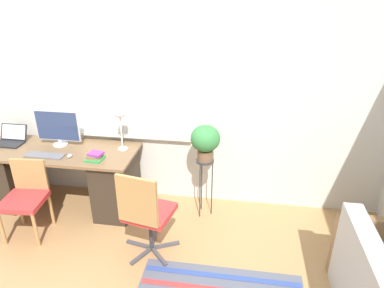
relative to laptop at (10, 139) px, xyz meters
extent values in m
plane|color=tan|center=(1.68, -0.46, -0.81)|extent=(14.00, 14.00, 0.00)
cube|color=silver|center=(1.68, 0.35, 0.54)|extent=(9.00, 0.06, 2.70)
cube|color=silver|center=(0.94, 0.31, 0.62)|extent=(0.78, 0.02, 1.23)
cube|color=white|center=(0.94, 0.30, 0.62)|extent=(0.71, 0.01, 1.16)
cube|color=silver|center=(1.78, 0.31, 0.62)|extent=(0.78, 0.02, 1.23)
cube|color=white|center=(1.78, 0.30, 0.62)|extent=(0.71, 0.01, 1.16)
cube|color=silver|center=(1.36, 0.31, 0.02)|extent=(1.67, 0.11, 0.04)
cube|color=brown|center=(0.66, -0.09, -0.06)|extent=(1.85, 0.72, 0.03)
cube|color=#33281E|center=(-0.03, -0.09, -0.44)|extent=(0.40, 0.64, 0.73)
cube|color=#33281E|center=(1.34, -0.09, -0.44)|extent=(0.40, 0.64, 0.73)
cube|color=black|center=(0.00, -0.05, -0.04)|extent=(0.34, 0.20, 0.02)
cube|color=black|center=(0.00, 0.09, 0.06)|extent=(0.34, 0.09, 0.19)
cube|color=silver|center=(0.00, 0.08, 0.07)|extent=(0.31, 0.07, 0.16)
cylinder|color=silver|center=(0.63, 0.04, -0.04)|extent=(0.17, 0.17, 0.02)
cylinder|color=silver|center=(0.63, 0.04, 0.00)|extent=(0.05, 0.05, 0.06)
cube|color=silver|center=(0.63, 0.04, 0.20)|extent=(0.54, 0.02, 0.37)
cube|color=navy|center=(0.63, 0.03, 0.20)|extent=(0.51, 0.01, 0.35)
cube|color=slate|center=(0.61, -0.27, -0.04)|extent=(0.44, 0.14, 0.02)
ellipsoid|color=silver|center=(0.89, -0.26, -0.03)|extent=(0.04, 0.07, 0.04)
cylinder|color=white|center=(1.41, 0.04, -0.04)|extent=(0.12, 0.12, 0.01)
cylinder|color=white|center=(1.41, 0.04, 0.17)|extent=(0.02, 0.02, 0.40)
ellipsoid|color=white|center=(1.41, 0.04, 0.40)|extent=(0.14, 0.14, 0.09)
cube|color=green|center=(1.20, -0.27, -0.04)|extent=(0.20, 0.18, 0.02)
cube|color=olive|center=(1.19, -0.26, -0.01)|extent=(0.16, 0.14, 0.04)
cube|color=purple|center=(1.21, -0.26, 0.03)|extent=(0.17, 0.15, 0.03)
cylinder|color=#B2844C|center=(0.37, -0.89, -0.60)|extent=(0.04, 0.04, 0.43)
cylinder|color=#B2844C|center=(0.73, -0.85, -0.60)|extent=(0.04, 0.04, 0.43)
cylinder|color=#B2844C|center=(0.33, -0.52, -0.60)|extent=(0.04, 0.04, 0.43)
cylinder|color=#B2844C|center=(0.70, -0.49, -0.60)|extent=(0.04, 0.04, 0.43)
cube|color=red|center=(0.53, -0.69, -0.38)|extent=(0.45, 0.43, 0.06)
cube|color=#B2844C|center=(0.51, -0.47, -0.17)|extent=(0.38, 0.06, 0.36)
cube|color=#47474C|center=(1.78, -0.69, -0.80)|extent=(0.30, 0.09, 0.03)
cube|color=#47474C|center=(1.85, -0.85, -0.80)|extent=(0.18, 0.28, 0.03)
cube|color=#47474C|center=(2.03, -0.83, -0.80)|extent=(0.23, 0.24, 0.03)
cube|color=#47474C|center=(2.06, -0.66, -0.80)|extent=(0.28, 0.16, 0.03)
cube|color=#47474C|center=(1.91, -0.58, -0.80)|extent=(0.07, 0.30, 0.03)
cylinder|color=#333338|center=(1.93, -0.72, -0.58)|extent=(0.04, 0.04, 0.41)
cube|color=red|center=(1.93, -0.72, -0.34)|extent=(0.51, 0.49, 0.06)
cube|color=#B2844C|center=(1.88, -0.94, -0.07)|extent=(0.40, 0.11, 0.49)
cube|color=beige|center=(3.75, -1.30, -0.17)|extent=(0.16, 0.99, 0.38)
cube|color=olive|center=(4.04, -0.76, -0.48)|extent=(0.73, 0.09, 0.66)
cylinder|color=#333338|center=(2.39, -0.01, -0.09)|extent=(0.21, 0.21, 0.02)
cylinder|color=#333338|center=(2.48, -0.01, -0.46)|extent=(0.01, 0.01, 0.71)
cylinder|color=#333338|center=(2.35, 0.06, -0.46)|extent=(0.01, 0.01, 0.71)
cylinder|color=#333338|center=(2.35, -0.09, -0.46)|extent=(0.01, 0.01, 0.71)
cylinder|color=brown|center=(2.39, -0.01, -0.02)|extent=(0.17, 0.17, 0.12)
ellipsoid|color=#388442|center=(2.39, -0.01, 0.18)|extent=(0.33, 0.33, 0.30)
cube|color=#334C99|center=(2.68, -0.99, -0.80)|extent=(1.47, 0.06, 0.00)
camera|label=1|loc=(2.77, -3.42, 1.69)|focal=32.00mm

